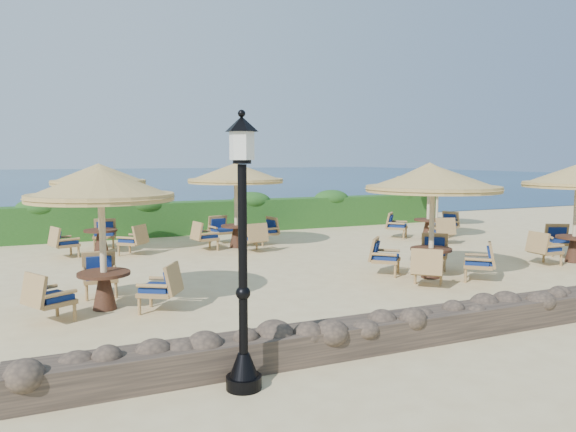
{
  "coord_description": "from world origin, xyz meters",
  "views": [
    {
      "loc": [
        -7.01,
        -13.08,
        2.83
      ],
      "look_at": [
        -1.06,
        0.24,
        1.3
      ],
      "focal_mm": 35.0,
      "sensor_mm": 36.0,
      "label": 1
    }
  ],
  "objects_px": {
    "cafe_set_4": "(236,188)",
    "cafe_set_0": "(102,209)",
    "extra_parasol": "(438,174)",
    "cafe_set_1": "(433,197)",
    "cafe_set_3": "(99,189)",
    "cafe_set_5": "(429,189)",
    "lamp_post": "(243,264)"
  },
  "relations": [
    {
      "from": "cafe_set_1",
      "to": "cafe_set_4",
      "type": "distance_m",
      "value": 6.7
    },
    {
      "from": "cafe_set_4",
      "to": "lamp_post",
      "type": "bearing_deg",
      "value": -108.36
    },
    {
      "from": "extra_parasol",
      "to": "cafe_set_4",
      "type": "relative_size",
      "value": 0.8
    },
    {
      "from": "lamp_post",
      "to": "extra_parasol",
      "type": "bearing_deg",
      "value": 43.6
    },
    {
      "from": "cafe_set_5",
      "to": "cafe_set_3",
      "type": "bearing_deg",
      "value": 171.06
    },
    {
      "from": "extra_parasol",
      "to": "cafe_set_0",
      "type": "distance_m",
      "value": 15.69
    },
    {
      "from": "cafe_set_1",
      "to": "cafe_set_3",
      "type": "xyz_separation_m",
      "value": [
        -6.74,
        6.72,
        -0.01
      ]
    },
    {
      "from": "cafe_set_4",
      "to": "cafe_set_5",
      "type": "bearing_deg",
      "value": -9.21
    },
    {
      "from": "extra_parasol",
      "to": "cafe_set_1",
      "type": "distance_m",
      "value": 10.1
    },
    {
      "from": "lamp_post",
      "to": "cafe_set_4",
      "type": "distance_m",
      "value": 10.9
    },
    {
      "from": "extra_parasol",
      "to": "cafe_set_3",
      "type": "distance_m",
      "value": 13.22
    },
    {
      "from": "cafe_set_1",
      "to": "cafe_set_3",
      "type": "height_order",
      "value": "same"
    },
    {
      "from": "cafe_set_3",
      "to": "cafe_set_4",
      "type": "xyz_separation_m",
      "value": [
        4.01,
        -0.6,
        -0.02
      ]
    },
    {
      "from": "cafe_set_5",
      "to": "cafe_set_0",
      "type": "bearing_deg",
      "value": -156.78
    },
    {
      "from": "cafe_set_5",
      "to": "lamp_post",
      "type": "bearing_deg",
      "value": -137.26
    },
    {
      "from": "lamp_post",
      "to": "cafe_set_0",
      "type": "distance_m",
      "value": 4.63
    },
    {
      "from": "cafe_set_0",
      "to": "cafe_set_5",
      "type": "relative_size",
      "value": 1.03
    },
    {
      "from": "cafe_set_1",
      "to": "cafe_set_5",
      "type": "relative_size",
      "value": 1.17
    },
    {
      "from": "extra_parasol",
      "to": "cafe_set_0",
      "type": "height_order",
      "value": "cafe_set_0"
    },
    {
      "from": "lamp_post",
      "to": "cafe_set_3",
      "type": "distance_m",
      "value": 10.96
    },
    {
      "from": "cafe_set_0",
      "to": "cafe_set_5",
      "type": "xyz_separation_m",
      "value": [
        11.19,
        4.8,
        -0.13
      ]
    },
    {
      "from": "cafe_set_4",
      "to": "cafe_set_0",
      "type": "bearing_deg",
      "value": -128.03
    },
    {
      "from": "cafe_set_1",
      "to": "cafe_set_5",
      "type": "xyz_separation_m",
      "value": [
        3.87,
        5.05,
        -0.15
      ]
    },
    {
      "from": "cafe_set_1",
      "to": "cafe_set_5",
      "type": "bearing_deg",
      "value": 52.53
    },
    {
      "from": "cafe_set_0",
      "to": "cafe_set_3",
      "type": "xyz_separation_m",
      "value": [
        0.58,
        6.47,
        0.01
      ]
    },
    {
      "from": "lamp_post",
      "to": "cafe_set_3",
      "type": "height_order",
      "value": "lamp_post"
    },
    {
      "from": "cafe_set_3",
      "to": "cafe_set_1",
      "type": "bearing_deg",
      "value": -44.93
    },
    {
      "from": "lamp_post",
      "to": "cafe_set_5",
      "type": "distance_m",
      "value": 13.66
    },
    {
      "from": "extra_parasol",
      "to": "cafe_set_5",
      "type": "height_order",
      "value": "cafe_set_5"
    },
    {
      "from": "cafe_set_0",
      "to": "cafe_set_1",
      "type": "xyz_separation_m",
      "value": [
        7.32,
        -0.25,
        0.02
      ]
    },
    {
      "from": "extra_parasol",
      "to": "cafe_set_5",
      "type": "xyz_separation_m",
      "value": [
        -2.57,
        -2.73,
        -0.41
      ]
    },
    {
      "from": "lamp_post",
      "to": "extra_parasol",
      "type": "height_order",
      "value": "lamp_post"
    }
  ]
}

